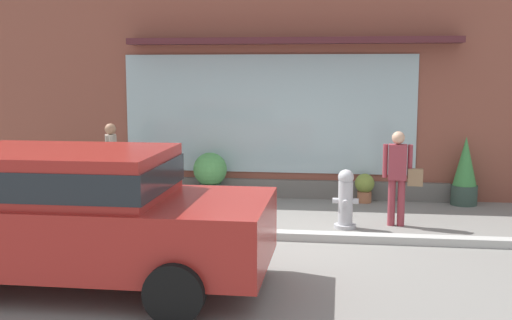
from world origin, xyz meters
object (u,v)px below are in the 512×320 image
(potted_plant_window_right, at_px, (210,173))
(potted_plant_trailing_edge, at_px, (100,179))
(fire_hydrant, at_px, (345,199))
(pedestrian_with_handbag, at_px, (399,172))
(potted_plant_corner_tall, at_px, (465,172))
(parked_car_red, at_px, (75,210))
(pedestrian_passerby, at_px, (111,158))
(potted_plant_window_left, at_px, (365,186))

(potted_plant_window_right, relative_size, potted_plant_trailing_edge, 1.43)
(fire_hydrant, distance_m, pedestrian_with_handbag, 0.98)
(potted_plant_window_right, distance_m, potted_plant_corner_tall, 4.86)
(fire_hydrant, relative_size, parked_car_red, 0.22)
(fire_hydrant, relative_size, pedestrian_with_handbag, 0.62)
(fire_hydrant, bearing_deg, pedestrian_passerby, 164.64)
(potted_plant_window_right, distance_m, potted_plant_window_left, 3.01)
(potted_plant_trailing_edge, distance_m, potted_plant_corner_tall, 7.20)
(potted_plant_trailing_edge, bearing_deg, potted_plant_corner_tall, -0.21)
(parked_car_red, bearing_deg, potted_plant_window_left, 56.39)
(fire_hydrant, xyz_separation_m, potted_plant_window_right, (-2.63, 1.98, 0.05))
(pedestrian_passerby, relative_size, potted_plant_corner_tall, 1.19)
(potted_plant_window_right, xyz_separation_m, potted_plant_window_left, (3.00, 0.09, -0.21))
(pedestrian_passerby, bearing_deg, pedestrian_with_handbag, 57.15)
(fire_hydrant, height_order, potted_plant_corner_tall, potted_plant_corner_tall)
(potted_plant_window_right, relative_size, potted_plant_corner_tall, 0.71)
(pedestrian_with_handbag, xyz_separation_m, parked_car_red, (-3.99, -3.48, 0.02))
(fire_hydrant, height_order, pedestrian_with_handbag, pedestrian_with_handbag)
(potted_plant_window_left, height_order, potted_plant_corner_tall, potted_plant_corner_tall)
(pedestrian_passerby, height_order, potted_plant_corner_tall, pedestrian_passerby)
(pedestrian_with_handbag, xyz_separation_m, pedestrian_passerby, (-5.19, 0.92, 0.00))
(pedestrian_passerby, xyz_separation_m, potted_plant_trailing_edge, (-0.61, 0.94, -0.56))
(potted_plant_window_left, relative_size, potted_plant_corner_tall, 0.43)
(potted_plant_window_left, bearing_deg, pedestrian_with_handbag, -75.33)
(parked_car_red, bearing_deg, potted_plant_window_right, 84.41)
(pedestrian_with_handbag, bearing_deg, potted_plant_trailing_edge, 167.11)
(parked_car_red, bearing_deg, potted_plant_corner_tall, 44.74)
(potted_plant_window_left, bearing_deg, potted_plant_trailing_edge, 179.37)
(fire_hydrant, distance_m, potted_plant_window_right, 3.29)
(pedestrian_with_handbag, bearing_deg, pedestrian_passerby, 174.77)
(pedestrian_passerby, height_order, potted_plant_window_right, pedestrian_passerby)
(fire_hydrant, height_order, potted_plant_window_left, fire_hydrant)
(parked_car_red, xyz_separation_m, potted_plant_trailing_edge, (-1.81, 5.34, -0.58))
(pedestrian_passerby, bearing_deg, potted_plant_corner_tall, 75.12)
(pedestrian_passerby, relative_size, potted_plant_trailing_edge, 2.38)
(pedestrian_passerby, relative_size, potted_plant_window_left, 2.76)
(fire_hydrant, xyz_separation_m, potted_plant_window_left, (0.38, 2.07, -0.16))
(potted_plant_window_right, height_order, potted_plant_window_left, potted_plant_window_right)
(pedestrian_with_handbag, distance_m, parked_car_red, 5.29)
(pedestrian_passerby, height_order, potted_plant_window_left, pedestrian_passerby)
(potted_plant_trailing_edge, relative_size, potted_plant_window_left, 1.16)
(fire_hydrant, relative_size, potted_plant_window_left, 1.71)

